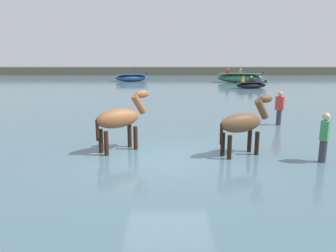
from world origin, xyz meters
TOP-DOWN VIEW (x-y plane):
  - ground_plane at (0.00, 0.00)m, footprint 120.00×120.00m
  - water_surface at (0.00, 10.00)m, footprint 90.00×90.00m
  - horse_lead_chestnut at (-1.45, 0.87)m, footprint 1.69×1.42m
  - horse_trailing_bay at (2.15, 0.41)m, footprint 1.77×1.07m
  - boat_mid_channel at (-3.43, 23.95)m, footprint 3.27×1.75m
  - boat_far_inshore at (6.85, 22.59)m, footprint 4.35×2.09m
  - boat_mid_outer at (6.72, 17.85)m, footprint 2.58×1.17m
  - person_onlooker_left at (4.22, -0.25)m, footprint 0.35×0.38m
  - person_spectator_far at (4.54, 4.44)m, footprint 0.38×0.35m
  - far_shoreline at (0.00, 32.69)m, footprint 80.00×2.40m

SIDE VIEW (x-z plane):
  - ground_plane at x=0.00m, z-range 0.00..0.00m
  - water_surface at x=0.00m, z-range 0.00..0.25m
  - boat_mid_outer at x=6.72m, z-range 0.04..1.00m
  - boat_mid_channel at x=-3.43m, z-range 0.18..0.99m
  - far_shoreline at x=0.00m, z-range 0.00..1.21m
  - boat_far_inshore at x=6.85m, z-range 0.02..1.34m
  - person_onlooker_left at x=4.22m, z-range 0.05..1.68m
  - person_spectator_far at x=4.54m, z-range 0.05..1.68m
  - horse_trailing_bay at x=2.15m, z-range 0.18..2.16m
  - horse_lead_chestnut at x=-1.45m, z-range 0.19..2.24m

